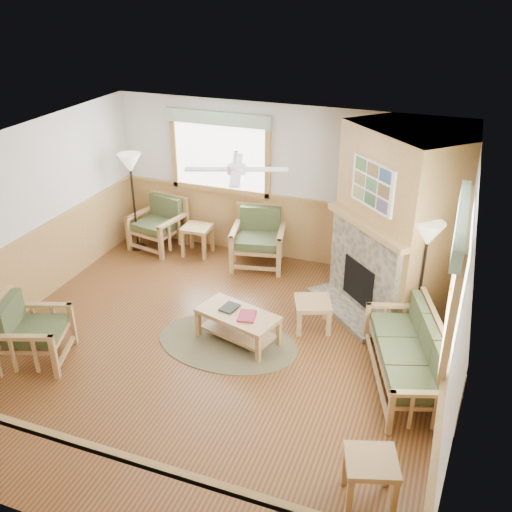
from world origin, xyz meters
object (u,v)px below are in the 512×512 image
(floor_lamp_left, at_px, (134,202))
(floor_lamp_right, at_px, (421,283))
(armchair_back_left, at_px, (158,224))
(end_table_sofa, at_px, (369,480))
(armchair_left, at_px, (33,331))
(end_table_chairs, at_px, (198,240))
(armchair_back_right, at_px, (258,239))
(sofa, at_px, (407,354))
(coffee_table, at_px, (238,327))
(footstool, at_px, (312,314))

(floor_lamp_left, distance_m, floor_lamp_right, 5.23)
(floor_lamp_left, xyz_separation_m, floor_lamp_right, (5.10, -1.18, -0.01))
(armchair_back_left, xyz_separation_m, floor_lamp_right, (4.75, -1.33, 0.42))
(end_table_sofa, bearing_deg, floor_lamp_right, 88.07)
(armchair_left, height_order, end_table_chairs, armchair_left)
(end_table_sofa, distance_m, floor_lamp_right, 3.01)
(armchair_back_right, bearing_deg, floor_lamp_right, -37.63)
(floor_lamp_right, bearing_deg, floor_lamp_left, 167.01)
(sofa, xyz_separation_m, armchair_left, (-4.58, -1.20, 0.03))
(end_table_chairs, bearing_deg, armchair_back_right, 0.00)
(coffee_table, height_order, floor_lamp_left, floor_lamp_left)
(sofa, bearing_deg, footstool, -137.85)
(coffee_table, xyz_separation_m, floor_lamp_right, (2.27, 0.90, 0.66))
(armchair_back_left, bearing_deg, end_table_chairs, 10.88)
(armchair_back_right, xyz_separation_m, footstool, (1.40, -1.56, -0.27))
(sofa, bearing_deg, coffee_table, -111.47)
(armchair_left, xyz_separation_m, footstool, (3.18, 1.99, -0.24))
(sofa, xyz_separation_m, coffee_table, (-2.27, 0.12, -0.20))
(armchair_back_left, xyz_separation_m, coffee_table, (2.48, -2.23, -0.24))
(sofa, relative_size, end_table_chairs, 3.40)
(floor_lamp_left, bearing_deg, armchair_back_left, 23.70)
(sofa, relative_size, floor_lamp_left, 1.03)
(armchair_back_right, height_order, coffee_table, armchair_back_right)
(armchair_back_left, distance_m, floor_lamp_right, 4.95)
(armchair_back_right, bearing_deg, coffee_table, -88.96)
(armchair_back_left, bearing_deg, floor_lamp_left, -145.41)
(armchair_left, xyz_separation_m, end_table_chairs, (0.62, 3.55, -0.18))
(armchair_left, bearing_deg, floor_lamp_right, -83.72)
(armchair_back_right, relative_size, end_table_chairs, 1.80)
(armchair_back_left, distance_m, coffee_table, 3.34)
(armchair_back_right, xyz_separation_m, coffee_table, (0.52, -2.23, -0.27))
(armchair_back_left, distance_m, armchair_left, 3.56)
(sofa, bearing_deg, armchair_back_left, -134.89)
(footstool, bearing_deg, armchair_back_right, 131.77)
(floor_lamp_right, bearing_deg, sofa, -90.00)
(footstool, distance_m, floor_lamp_right, 1.57)
(armchair_back_left, xyz_separation_m, end_table_chairs, (0.79, 0.00, -0.19))
(sofa, relative_size, armchair_back_left, 2.00)
(armchair_left, bearing_deg, sofa, -94.88)
(sofa, distance_m, footstool, 1.62)
(end_table_sofa, bearing_deg, end_table_chairs, 132.02)
(footstool, height_order, floor_lamp_right, floor_lamp_right)
(coffee_table, height_order, end_table_sofa, end_table_sofa)
(armchair_back_right, bearing_deg, sofa, -52.21)
(armchair_back_right, distance_m, end_table_sofa, 5.06)
(armchair_back_left, height_order, floor_lamp_left, floor_lamp_left)
(end_table_chairs, distance_m, floor_lamp_right, 4.22)
(coffee_table, bearing_deg, sofa, 12.76)
(coffee_table, relative_size, end_table_sofa, 2.04)
(armchair_back_right, distance_m, coffee_table, 2.31)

